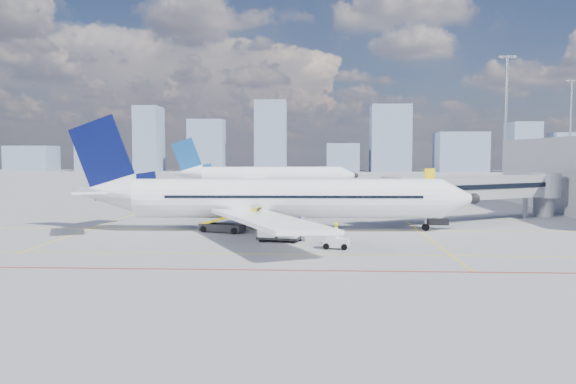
# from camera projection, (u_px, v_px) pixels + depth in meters

# --- Properties ---
(ground) EXTENTS (420.00, 420.00, 0.00)m
(ground) POSITION_uv_depth(u_px,v_px,m) (276.00, 242.00, 49.94)
(ground) COLOR gray
(ground) RESTS_ON ground
(apron_markings) EXTENTS (90.00, 35.12, 0.01)m
(apron_markings) POSITION_uv_depth(u_px,v_px,m) (266.00, 249.00, 46.08)
(apron_markings) COLOR yellow
(apron_markings) RESTS_ON ground
(jet_bridge) EXTENTS (23.55, 15.78, 6.30)m
(jet_bridge) POSITION_uv_depth(u_px,v_px,m) (487.00, 189.00, 65.38)
(jet_bridge) COLOR gray
(jet_bridge) RESTS_ON ground
(floodlight_mast_ne) EXTENTS (3.20, 0.61, 25.45)m
(floodlight_mast_ne) POSITION_uv_depth(u_px,v_px,m) (506.00, 122.00, 101.94)
(floodlight_mast_ne) COLOR gray
(floodlight_mast_ne) RESTS_ON ground
(floodlight_mast_far) EXTENTS (3.20, 0.61, 25.45)m
(floodlight_mast_far) POSITION_uv_depth(u_px,v_px,m) (570.00, 129.00, 135.49)
(floodlight_mast_far) COLOR gray
(floodlight_mast_far) RESTS_ON ground
(distant_skyline) EXTENTS (248.85, 14.80, 30.16)m
(distant_skyline) POSITION_uv_depth(u_px,v_px,m) (312.00, 147.00, 238.43)
(distant_skyline) COLOR gray
(distant_skyline) RESTS_ON ground
(main_aircraft) EXTENTS (41.83, 36.44, 12.19)m
(main_aircraft) POSITION_uv_depth(u_px,v_px,m) (271.00, 199.00, 57.17)
(main_aircraft) COLOR white
(main_aircraft) RESTS_ON ground
(second_aircraft) EXTENTS (37.83, 32.91, 11.06)m
(second_aircraft) POSITION_uv_depth(u_px,v_px,m) (264.00, 176.00, 113.93)
(second_aircraft) COLOR white
(second_aircraft) RESTS_ON ground
(baggage_tug) EXTENTS (2.24, 1.62, 1.43)m
(baggage_tug) POSITION_uv_depth(u_px,v_px,m) (335.00, 241.00, 46.40)
(baggage_tug) COLOR white
(baggage_tug) RESTS_ON ground
(cargo_dolly) EXTENTS (4.04, 2.47, 2.06)m
(cargo_dolly) POSITION_uv_depth(u_px,v_px,m) (279.00, 229.00, 50.03)
(cargo_dolly) COLOR black
(cargo_dolly) RESTS_ON ground
(belt_loader) EXTENTS (6.54, 3.31, 2.64)m
(belt_loader) POSITION_uv_depth(u_px,v_px,m) (224.00, 226.00, 56.00)
(belt_loader) COLOR black
(belt_loader) RESTS_ON ground
(ramp_worker) EXTENTS (0.73, 0.85, 1.98)m
(ramp_worker) POSITION_uv_depth(u_px,v_px,m) (336.00, 234.00, 48.27)
(ramp_worker) COLOR #E6F319
(ramp_worker) RESTS_ON ground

